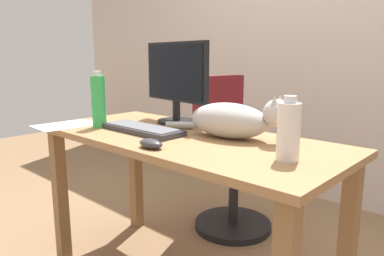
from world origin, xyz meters
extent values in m
cube|color=beige|center=(0.00, 1.51, 1.30)|extent=(6.00, 0.04, 2.60)
cube|color=#9E7247|center=(0.00, 0.00, 0.72)|extent=(1.43, 0.63, 0.03)
cube|color=olive|center=(-0.66, -0.25, 0.35)|extent=(0.06, 0.06, 0.70)
cube|color=olive|center=(-0.66, 0.25, 0.35)|extent=(0.06, 0.06, 0.70)
cube|color=olive|center=(0.66, 0.25, 0.35)|extent=(0.06, 0.06, 0.70)
cylinder|color=black|center=(-0.18, 0.65, 0.02)|extent=(0.48, 0.48, 0.04)
cylinder|color=black|center=(-0.18, 0.65, 0.25)|extent=(0.06, 0.06, 0.50)
cylinder|color=maroon|center=(-0.18, 0.65, 0.53)|extent=(0.44, 0.44, 0.06)
cube|color=maroon|center=(-0.36, 0.70, 0.76)|extent=(0.17, 0.35, 0.40)
cylinder|color=black|center=(-0.24, 0.20, 0.74)|extent=(0.20, 0.20, 0.01)
cylinder|color=black|center=(-0.24, 0.20, 0.80)|extent=(0.04, 0.04, 0.10)
cube|color=black|center=(-0.24, 0.20, 1.00)|extent=(0.48, 0.09, 0.30)
cube|color=black|center=(-0.24, 0.19, 1.00)|extent=(0.45, 0.07, 0.27)
cube|color=#333338|center=(-0.19, -0.07, 0.75)|extent=(0.44, 0.15, 0.02)
cube|color=slate|center=(-0.19, -0.07, 0.76)|extent=(0.40, 0.12, 0.00)
ellipsoid|color=#B2ADA8|center=(0.18, 0.10, 0.81)|extent=(0.38, 0.23, 0.15)
sphere|color=#B2ADA8|center=(0.39, 0.13, 0.86)|extent=(0.11, 0.11, 0.11)
cone|color=#B2ADA8|center=(0.39, 0.16, 0.91)|extent=(0.04, 0.04, 0.04)
cone|color=#B2ADA8|center=(0.39, 0.10, 0.91)|extent=(0.04, 0.04, 0.04)
cylinder|color=#B2ADA8|center=(-0.08, 0.11, 0.75)|extent=(0.16, 0.13, 0.03)
ellipsoid|color=#333338|center=(0.07, -0.24, 0.75)|extent=(0.11, 0.06, 0.04)
cube|color=white|center=(-0.60, -0.22, 0.74)|extent=(0.23, 0.31, 0.00)
cylinder|color=silver|center=(0.53, -0.04, 0.83)|extent=(0.08, 0.08, 0.19)
cylinder|color=silver|center=(0.53, -0.04, 0.94)|extent=(0.04, 0.04, 0.02)
cylinder|color=green|center=(-0.43, -0.14, 0.86)|extent=(0.07, 0.07, 0.25)
cylinder|color=silver|center=(-0.43, -0.14, 1.00)|extent=(0.04, 0.04, 0.02)
camera|label=1|loc=(1.10, -1.12, 1.08)|focal=34.05mm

